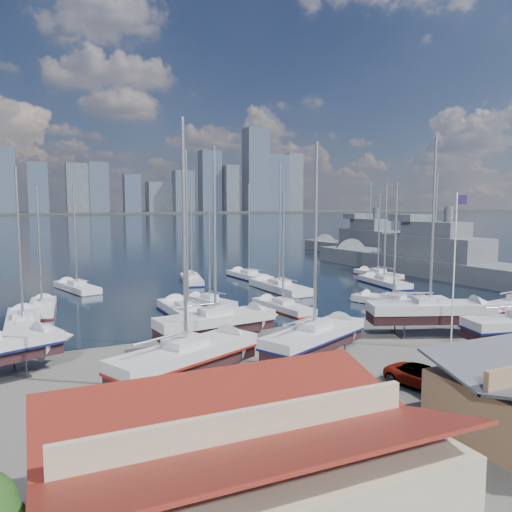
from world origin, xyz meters
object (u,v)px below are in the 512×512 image
car_a (358,417)px  flagpole (455,258)px  naval_ship_east (434,265)px  naval_ship_west (369,249)px

car_a → flagpole: 19.97m
naval_ship_east → flagpole: naval_ship_east is taller
naval_ship_east → car_a: 61.88m
naval_ship_west → car_a: naval_ship_west is taller
naval_ship_east → flagpole: size_ratio=4.18×
car_a → naval_ship_west: bearing=59.8°
naval_ship_west → flagpole: 71.30m
naval_ship_east → naval_ship_west: bearing=-19.4°
naval_ship_west → car_a: size_ratio=11.79×
naval_ship_east → flagpole: bearing=134.7°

